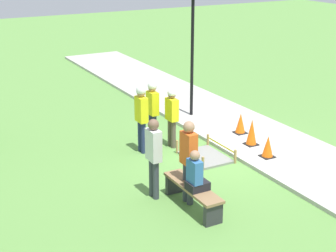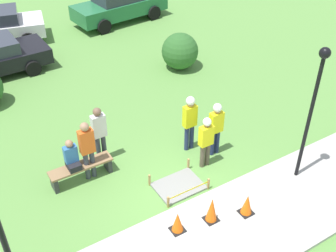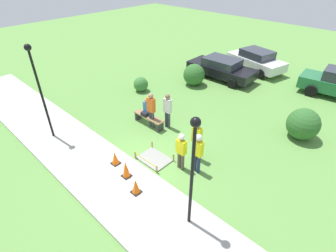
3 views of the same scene
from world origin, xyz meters
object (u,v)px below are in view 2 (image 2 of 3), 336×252
person_seated_on_bench (72,157)px  worker_assistant (190,118)px  lamppost_near (314,98)px  lamppost_far (5,245)px  worker_trainee (206,138)px  bystander_in_orange_shirt (87,147)px  park_bench (81,169)px  traffic_cone_near_patch (178,222)px  worker_supervisor (216,125)px  bystander_in_gray_shirt (99,131)px  traffic_cone_sidewalk_edge (247,204)px  traffic_cone_far_patch (212,210)px  parked_car_green (120,5)px

person_seated_on_bench → worker_assistant: (3.53, -0.48, 0.27)m
lamppost_near → lamppost_far: lamppost_far is taller
worker_trainee → person_seated_on_bench: bearing=158.5°
worker_assistant → bystander_in_orange_shirt: size_ratio=1.00×
worker_assistant → bystander_in_orange_shirt: 3.11m
park_bench → lamppost_near: 6.48m
traffic_cone_near_patch → bystander_in_orange_shirt: 3.23m
traffic_cone_near_patch → worker_assistant: bearing=51.3°
worker_supervisor → bystander_in_gray_shirt: bystander_in_gray_shirt is taller
traffic_cone_sidewalk_edge → worker_supervisor: size_ratio=0.34×
traffic_cone_near_patch → traffic_cone_far_patch: bearing=-10.1°
person_seated_on_bench → lamppost_far: 4.97m
park_bench → parked_car_green: bearing=58.3°
worker_supervisor → parked_car_green: size_ratio=0.37×
worker_supervisor → bystander_in_orange_shirt: bearing=164.8°
worker_trainee → park_bench: bearing=158.1°
park_bench → lamppost_near: (5.20, -3.10, 2.30)m
person_seated_on_bench → lamppost_far: lamppost_far is taller
lamppost_near → parked_car_green: bearing=85.8°
lamppost_near → traffic_cone_far_patch: bearing=-178.3°
park_bench → parked_car_green: (6.16, 9.99, 0.49)m
person_seated_on_bench → lamppost_far: (-2.30, -3.91, 2.03)m
worker_assistant → lamppost_far: size_ratio=0.43×
traffic_cone_sidewalk_edge → bystander_in_orange_shirt: (-2.79, 3.44, 0.68)m
traffic_cone_sidewalk_edge → worker_trainee: worker_trainee is taller
park_bench → bystander_in_orange_shirt: bystander_in_orange_shirt is taller
traffic_cone_near_patch → lamppost_far: bearing=-167.6°
lamppost_near → worker_assistant: bearing=124.8°
bystander_in_gray_shirt → lamppost_far: (-3.33, -4.35, 1.84)m
traffic_cone_far_patch → park_bench: bearing=123.9°
lamppost_far → bystander_in_orange_shirt: bearing=54.3°
worker_assistant → lamppost_near: 3.60m
bystander_in_gray_shirt → lamppost_near: (4.36, -3.60, 1.61)m
traffic_cone_near_patch → worker_supervisor: size_ratio=0.32×
person_seated_on_bench → bystander_in_orange_shirt: size_ratio=0.48×
person_seated_on_bench → traffic_cone_far_patch: bearing=-54.2°
park_bench → traffic_cone_near_patch: bearing=-67.6°
traffic_cone_near_patch → park_bench: bearing=112.4°
worker_supervisor → parked_car_green: (2.30, 11.01, -0.21)m
bystander_in_gray_shirt → worker_supervisor: bearing=-26.6°
traffic_cone_far_patch → lamppost_near: bearing=1.7°
bystander_in_orange_shirt → bystander_in_gray_shirt: bystander_in_orange_shirt is taller
park_bench → lamppost_far: bearing=-122.9°
parked_car_green → traffic_cone_near_patch: bearing=-116.8°
traffic_cone_sidewalk_edge → bystander_in_gray_shirt: (-2.20, 3.97, 0.65)m
lamppost_far → person_seated_on_bench: bearing=59.5°
lamppost_far → traffic_cone_near_patch: bearing=12.4°
traffic_cone_near_patch → parked_car_green: bearing=69.3°
person_seated_on_bench → worker_supervisor: bearing=-14.8°
traffic_cone_near_patch → bystander_in_gray_shirt: size_ratio=0.31×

